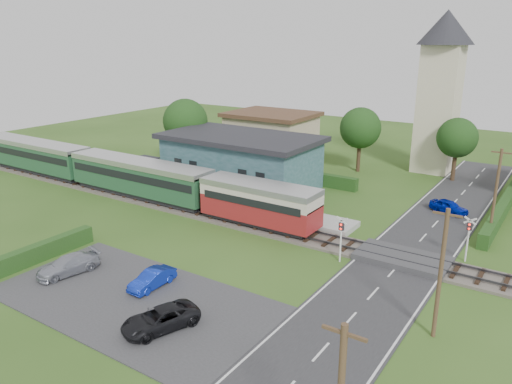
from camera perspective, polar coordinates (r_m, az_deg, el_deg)
The scene contains 28 objects.
ground at distance 38.26m, azimuth 1.00°, elevation -5.47°, with size 120.00×120.00×0.00m, color #2D4C19.
railway_track at distance 39.80m, azimuth 2.56°, elevation -4.38°, with size 76.00×3.20×0.49m.
road at distance 34.41m, azimuth 15.34°, elevation -8.81°, with size 6.00×70.00×0.05m, color #28282B.
car_park at distance 30.85m, azimuth -13.84°, elevation -11.85°, with size 17.00×9.00×0.08m, color #333335.
crossing_deck at distance 36.07m, azimuth 16.40°, elevation -7.30°, with size 6.20×3.40×0.45m, color #333335.
platform at distance 47.68m, azimuth -5.76°, elevation -0.59°, with size 30.00×3.00×0.45m, color gray.
equipment_hut at distance 52.52m, azimuth -12.61°, elevation 2.49°, with size 2.30×2.30×2.55m.
station_building at distance 51.44m, azimuth -1.77°, elevation 3.68°, with size 16.00×9.00×5.30m.
train at distance 50.74m, azimuth -15.65°, elevation 2.24°, with size 43.20×2.90×3.40m.
church_tower at distance 59.59m, azimuth 20.39°, elevation 11.85°, with size 6.00×6.00×17.60m.
house_west at distance 65.54m, azimuth 1.76°, elevation 6.74°, with size 10.80×8.80×5.50m.
hedge_carpark at distance 37.61m, azimuth -23.89°, elevation -6.47°, with size 0.80×9.00×1.20m, color #193814.
hedge_roadside at distance 48.14m, azimuth 26.33°, elevation -1.72°, with size 0.80×18.00×1.20m, color #193814.
hedge_station at distance 55.56m, azimuth 0.94°, elevation 2.55°, with size 22.00×0.80×1.30m, color #193814.
tree_a at distance 59.34m, azimuth -8.07°, elevation 8.00°, with size 5.20×5.20×8.00m.
tree_b at distance 57.60m, azimuth 11.84°, elevation 7.16°, with size 4.60×4.60×7.34m.
tree_c at distance 56.75m, azimuth 22.01°, elevation 5.74°, with size 4.20×4.20×6.78m.
utility_pole_b at distance 26.68m, azimuth 20.35°, elevation -8.64°, with size 1.40×0.22×7.00m.
utility_pole_c at distance 41.56m, azimuth 25.70°, elevation -0.06°, with size 1.40×0.22×7.00m.
crossing_signal_near at distance 34.34m, azimuth 9.70°, elevation -4.60°, with size 0.84×0.28×3.28m.
crossing_signal_far at distance 36.81m, azimuth 23.14°, elevation -4.29°, with size 0.84×0.28×3.28m.
streetlamp_west at distance 65.51m, azimuth -5.82°, elevation 6.88°, with size 0.30×0.30×5.15m.
car_on_road at distance 46.77m, azimuth 21.17°, elevation -1.56°, with size 1.35×3.36×1.14m, color #0015A7.
car_park_blue at distance 31.67m, azimuth -11.78°, elevation -9.71°, with size 1.14×3.28×1.08m, color #0D259E.
car_park_silver at distance 34.88m, azimuth -20.68°, elevation -7.80°, with size 1.65×4.07×1.18m, color #9598A4.
car_park_dark at distance 27.48m, azimuth -10.88°, elevation -14.05°, with size 1.91×4.14×1.15m, color black.
pedestrian_near at distance 42.53m, azimuth 2.77°, elevation -1.05°, with size 0.71×0.47×1.95m, color gray.
pedestrian_far at distance 52.47m, azimuth -12.10°, elevation 2.16°, with size 0.96×0.75×1.97m, color gray.
Camera 1 is at (18.96, -29.75, 14.82)m, focal length 35.00 mm.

